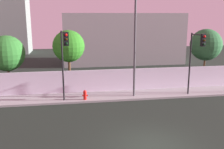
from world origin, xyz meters
name	(u,v)px	position (x,y,z in m)	size (l,w,h in m)	color
ground_plane	(152,146)	(0.00, 0.00, 0.00)	(80.00, 80.00, 0.00)	black
sidewalk	(121,95)	(0.00, 8.20, 0.07)	(36.00, 2.40, 0.15)	#999999
perimeter_wall	(118,80)	(0.00, 9.49, 1.05)	(36.00, 0.18, 1.80)	silver
traffic_light_left	(197,51)	(5.54, 6.86, 3.71)	(0.52, 1.55, 4.88)	black
traffic_light_center	(64,52)	(-4.27, 6.75, 3.89)	(0.58, 1.79, 5.13)	black
street_lamp_curbside	(135,40)	(0.91, 7.48, 4.53)	(0.79, 2.16, 7.44)	#4C4C51
fire_hydrant	(85,95)	(-2.89, 7.43, 0.53)	(0.44, 0.26, 0.72)	red
roadside_tree_leftmost	(7,53)	(-9.03, 11.00, 3.27)	(2.95, 2.95, 4.76)	brown
roadside_tree_midleft	(69,46)	(-3.98, 11.00, 3.76)	(2.72, 2.72, 5.14)	brown
roadside_tree_midright	(206,45)	(8.54, 11.00, 3.67)	(2.91, 2.91, 5.13)	brown
low_building_distant	(122,38)	(3.20, 23.49, 3.30)	(15.78, 6.00, 6.60)	#969696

